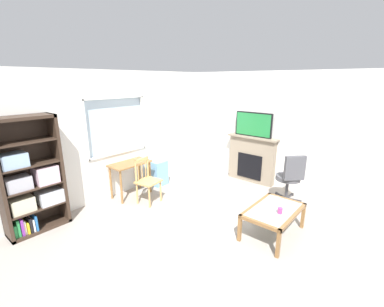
% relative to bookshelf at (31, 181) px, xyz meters
% --- Properties ---
extents(ground, '(5.82, 6.05, 0.02)m').
position_rel_bookshelf_xyz_m(ground, '(1.89, -2.29, -0.85)').
color(ground, '#9E9389').
extents(wall_back_with_window, '(4.82, 0.15, 2.57)m').
position_rel_bookshelf_xyz_m(wall_back_with_window, '(1.90, 0.24, 0.42)').
color(wall_back_with_window, white).
rests_on(wall_back_with_window, ground).
extents(wall_right, '(0.12, 5.25, 2.57)m').
position_rel_bookshelf_xyz_m(wall_right, '(4.36, -2.29, 0.44)').
color(wall_right, white).
rests_on(wall_right, ground).
extents(bookshelf, '(0.90, 0.38, 1.87)m').
position_rel_bookshelf_xyz_m(bookshelf, '(0.00, 0.00, 0.00)').
color(bookshelf, '#38281E').
rests_on(bookshelf, ground).
extents(desk_under_window, '(0.84, 0.46, 0.73)m').
position_rel_bookshelf_xyz_m(desk_under_window, '(1.81, -0.11, -0.25)').
color(desk_under_window, olive).
rests_on(desk_under_window, ground).
extents(wooden_chair, '(0.47, 0.45, 0.90)m').
position_rel_bookshelf_xyz_m(wooden_chair, '(1.82, -0.63, -0.38)').
color(wooden_chair, tan).
rests_on(wooden_chair, ground).
extents(plastic_drawer_unit, '(0.35, 0.40, 0.57)m').
position_rel_bookshelf_xyz_m(plastic_drawer_unit, '(2.59, -0.06, -0.56)').
color(plastic_drawer_unit, '#72ADDB').
rests_on(plastic_drawer_unit, ground).
extents(fireplace, '(0.26, 1.23, 1.11)m').
position_rel_bookshelf_xyz_m(fireplace, '(4.20, -1.64, -0.28)').
color(fireplace, gray).
rests_on(fireplace, ground).
extents(tv, '(0.06, 0.90, 0.56)m').
position_rel_bookshelf_xyz_m(tv, '(4.18, -1.64, 0.55)').
color(tv, black).
rests_on(tv, fireplace).
extents(office_chair, '(0.63, 0.61, 1.00)m').
position_rel_bookshelf_xyz_m(office_chair, '(3.69, -2.77, -0.29)').
color(office_chair, '#4C4C51').
rests_on(office_chair, ground).
extents(coffee_table, '(1.06, 0.66, 0.44)m').
position_rel_bookshelf_xyz_m(coffee_table, '(2.37, -3.02, -0.46)').
color(coffee_table, '#8C9E99').
rests_on(coffee_table, ground).
extents(sippy_cup, '(0.07, 0.07, 0.09)m').
position_rel_bookshelf_xyz_m(sippy_cup, '(2.30, -3.14, -0.36)').
color(sippy_cup, '#DB3D84').
rests_on(sippy_cup, coffee_table).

